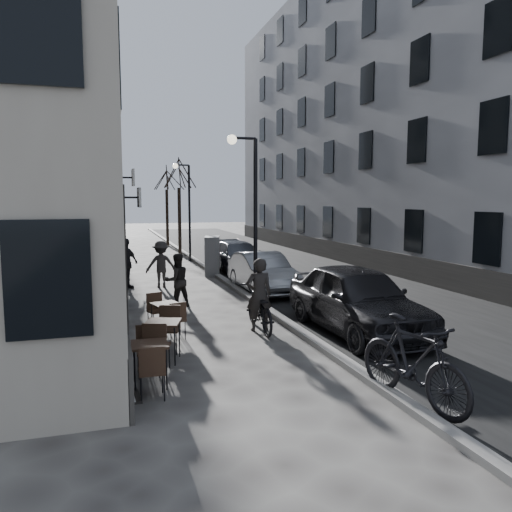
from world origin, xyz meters
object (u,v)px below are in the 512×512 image
sign_board (125,372)px  car_far (238,257)px  tree_near (179,174)px  bistro_set_b (163,337)px  streetlamp_near (250,202)px  pedestrian_near (177,280)px  bicycle (259,308)px  pedestrian_far (125,264)px  car_mid (263,272)px  pedestrian_mid (161,264)px  streetlamp_far (186,201)px  moped (413,362)px  bistro_set_a (150,360)px  tree_far (166,178)px  car_near (357,299)px  utility_cabinet (212,256)px  bistro_set_c (166,315)px

sign_board → car_far: 14.36m
tree_near → bistro_set_b: tree_near is taller
streetlamp_near → pedestrian_near: 3.22m
bicycle → pedestrian_far: 7.53m
car_mid → pedestrian_mid: bearing=148.3°
streetlamp_far → pedestrian_far: 8.59m
bistro_set_b → moped: 4.85m
pedestrian_far → streetlamp_far: bearing=28.4°
moped → bistro_set_a: bearing=142.2°
moped → car_mid: bearing=75.4°
tree_far → car_near: bearing=-86.1°
pedestrian_mid → moped: bearing=105.3°
streetlamp_far → bicycle: size_ratio=2.41×
streetlamp_far → tree_far: bearing=89.5°
streetlamp_far → utility_cabinet: bearing=-87.0°
utility_cabinet → moped: utility_cabinet is taller
streetlamp_near → car_mid: 3.67m
sign_board → pedestrian_mid: bearing=75.8°
tree_near → car_mid: tree_near is taller
bicycle → car_near: 2.42m
bistro_set_b → bistro_set_c: 2.10m
bistro_set_c → utility_cabinet: (3.02, 8.87, 0.37)m
moped → car_near: bearing=62.6°
bistro_set_a → sign_board: (-0.43, -0.43, -0.02)m
bicycle → car_far: size_ratio=0.45×
streetlamp_far → sign_board: 18.53m
tree_far → bicycle: tree_far is taller
bicycle → car_far: car_far is taller
streetlamp_far → car_far: bearing=-71.2°
car_far → pedestrian_far: bearing=-154.8°
sign_board → pedestrian_near: size_ratio=0.68×
pedestrian_far → bistro_set_c: bearing=-121.3°
tree_near → sign_board: tree_near is taller
streetlamp_far → bistro_set_a: 18.02m
bistro_set_c → pedestrian_near: 3.03m
bistro_set_c → tree_far: bearing=67.1°
bistro_set_a → sign_board: sign_board is taller
sign_board → pedestrian_far: (0.41, 10.37, 0.48)m
car_mid → car_far: bearing=83.5°
car_mid → streetlamp_near: bearing=-117.3°
sign_board → car_near: bearing=19.7°
bistro_set_a → pedestrian_mid: 9.95m
pedestrian_mid → moped: size_ratio=0.74×
streetlamp_near → bistro_set_b: streetlamp_near is taller
tree_far → car_near: tree_far is taller
tree_near → car_mid: (1.10, -12.55, -3.97)m
bistro_set_c → pedestrian_far: size_ratio=0.84×
pedestrian_near → pedestrian_far: pedestrian_far is taller
bicycle → pedestrian_near: bearing=-62.5°
moped → tree_far: bearing=80.1°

